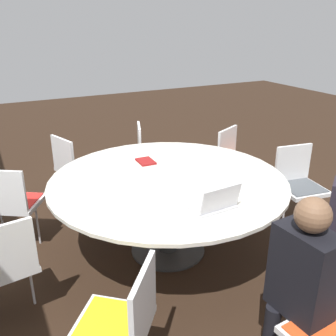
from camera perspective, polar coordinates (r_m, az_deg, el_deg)
The scene contains 13 objects.
ground_plane at distance 3.71m, azimuth 0.00°, elevation -12.34°, with size 16.00×16.00×0.00m, color black.
conference_table at distance 3.40m, azimuth 0.00°, elevation -3.29°, with size 2.12×2.12×0.75m.
chair_2 at distance 4.16m, azimuth 19.25°, elevation -1.76°, with size 0.48×0.50×0.86m.
chair_3 at distance 4.64m, azimuth 10.28°, elevation 1.58°, with size 0.57×0.58×0.86m.
chair_4 at distance 4.79m, azimuth -2.82°, elevation 2.58°, with size 0.56×0.55×0.86m.
chair_5 at distance 4.48m, azimuth -14.13°, elevation 0.52°, with size 0.55×0.54×0.86m.
chair_6 at distance 3.81m, azimuth -22.68°, elevation -4.45°, with size 0.59×0.60×0.86m.
chair_7 at distance 2.93m, azimuth -23.94°, elevation -12.90°, with size 0.48×0.50×0.86m.
chair_8 at distance 2.28m, azimuth -7.00°, elevation -21.99°, with size 0.61×0.60×0.86m.
person_0 at distance 2.36m, azimuth 19.63°, elevation -15.41°, with size 0.37×0.28×1.21m.
laptop at distance 2.81m, azimuth 7.33°, elevation -5.39°, with size 0.25×0.35×0.21m.
spiral_notebook at distance 3.73m, azimuth -3.42°, elevation 1.02°, with size 0.21×0.16×0.02m.
handbag at distance 5.04m, azimuth 4.81°, elevation -0.98°, with size 0.36×0.16×0.28m.
Camera 1 is at (-2.74, 1.40, 2.08)m, focal length 40.00 mm.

